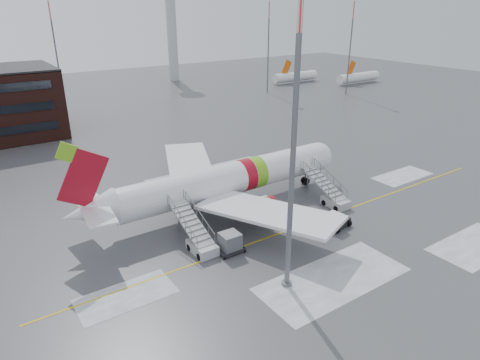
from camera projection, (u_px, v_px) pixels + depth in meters
ground at (307, 218)px, 48.53m from camera, size 260.00×260.00×0.00m
airliner at (224, 181)px, 49.81m from camera, size 35.03×32.97×11.18m
airstair_fwd at (331, 196)px, 51.53m from camera, size 2.05×7.70×3.48m
airstair_aft at (198, 240)px, 42.02m from camera, size 2.05×7.70×3.48m
pushback_tug at (336, 221)px, 46.19m from camera, size 3.29×2.67×1.76m
uld_container at (230, 244)px, 41.51m from camera, size 2.56×1.96×2.07m
light_mast_near at (294, 135)px, 31.89m from camera, size 1.20×1.20×26.11m
control_tower at (171, 18)px, 129.65m from camera, size 6.40×6.40×30.00m
light_mast_far_ne at (268, 40)px, 112.51m from camera, size 1.20×1.20×24.25m
light_mast_far_n at (55, 45)px, 98.78m from camera, size 1.20×1.20×24.25m
light_mast_far_e at (351, 41)px, 110.11m from camera, size 1.20×1.20×24.25m
distant_aircraft at (317, 84)px, 129.96m from camera, size 35.00×18.00×8.00m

